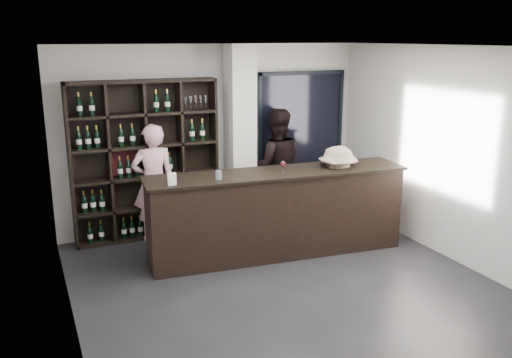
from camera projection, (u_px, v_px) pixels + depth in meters
name	position (u px, v px, depth m)	size (l,w,h in m)	color
floor	(291.00, 291.00, 6.61)	(5.00, 5.50, 0.01)	black
wine_shelf	(146.00, 161.00, 8.12)	(2.20, 0.35, 2.40)	black
structural_column	(240.00, 138.00, 8.56)	(0.40, 0.40, 2.90)	silver
glass_panel	(301.00, 134.00, 9.24)	(1.60, 0.08, 2.10)	black
tasting_counter	(277.00, 213.00, 7.59)	(3.66, 0.75, 1.21)	black
taster_pink	(154.00, 183.00, 8.08)	(0.65, 0.43, 1.78)	beige
taster_black	(276.00, 166.00, 8.86)	(0.92, 0.72, 1.89)	black
customer	(337.00, 197.00, 7.84)	(0.97, 0.56, 1.50)	gray
wine_glass	(283.00, 166.00, 7.38)	(0.07, 0.07, 0.18)	white
spit_cup	(219.00, 175.00, 7.01)	(0.08, 0.08, 0.11)	#A2AEBF
napkin_stack	(339.00, 162.00, 7.93)	(0.12, 0.12, 0.02)	white
card_stand	(172.00, 179.00, 6.73)	(0.10, 0.05, 0.16)	white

